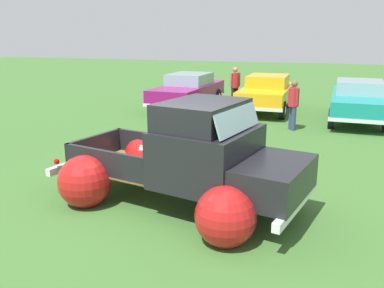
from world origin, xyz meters
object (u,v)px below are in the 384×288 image
object	(u,v)px
vintage_pickup_truck	(194,166)
show_car_2	(359,99)
show_car_1	(267,92)
show_car_0	(188,89)
spectator_0	(235,84)
spectator_1	(293,102)

from	to	relation	value
vintage_pickup_truck	show_car_2	xyz separation A→B (m)	(3.18, 8.95, 0.03)
show_car_1	show_car_0	bearing A→B (deg)	-83.71
vintage_pickup_truck	show_car_0	world-z (taller)	vintage_pickup_truck
vintage_pickup_truck	spectator_0	distance (m)	10.60
show_car_2	spectator_0	size ratio (longest dim) A/B	2.79
spectator_0	show_car_0	bearing A→B (deg)	-112.58
show_car_0	show_car_2	distance (m)	6.60
show_car_1	spectator_1	bearing A→B (deg)	23.19
show_car_0	show_car_1	xyz separation A→B (m)	(3.21, 0.32, -0.00)
show_car_0	show_car_1	size ratio (longest dim) A/B	1.09
show_car_2	spectator_0	distance (m)	5.04
spectator_0	show_car_2	bearing A→B (deg)	22.28
show_car_2	spectator_1	xyz separation A→B (m)	(-2.07, -2.16, 0.12)
show_car_0	spectator_1	distance (m)	5.28
show_car_0	spectator_1	world-z (taller)	spectator_1
show_car_2	spectator_1	bearing A→B (deg)	-42.31
show_car_2	spectator_1	world-z (taller)	spectator_1
vintage_pickup_truck	show_car_2	size ratio (longest dim) A/B	1.05
show_car_2	spectator_0	world-z (taller)	spectator_0
spectator_0	vintage_pickup_truck	bearing A→B (deg)	-41.33
vintage_pickup_truck	show_car_2	world-z (taller)	vintage_pickup_truck
show_car_2	spectator_0	xyz separation A→B (m)	(-4.80, 1.52, 0.17)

